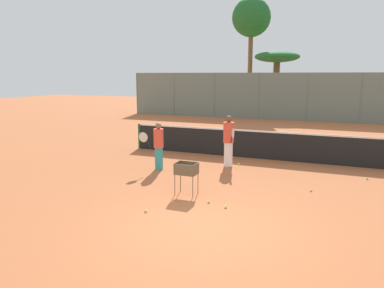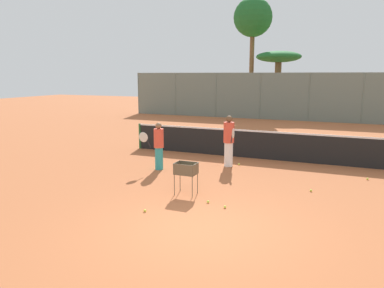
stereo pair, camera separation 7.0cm
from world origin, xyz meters
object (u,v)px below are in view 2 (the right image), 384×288
object	(u,v)px
player_white_outfit	(229,141)
ball_cart	(187,171)
parked_car	(317,108)
player_red_cap	(158,146)
tennis_net	(271,145)

from	to	relation	value
player_white_outfit	ball_cart	size ratio (longest dim) A/B	2.06
player_white_outfit	parked_car	world-z (taller)	player_white_outfit
player_white_outfit	player_red_cap	bearing A→B (deg)	-89.03
tennis_net	player_white_outfit	size ratio (longest dim) A/B	6.40
parked_car	tennis_net	bearing A→B (deg)	-91.37
player_red_cap	ball_cart	xyz separation A→B (m)	(1.94, -2.08, -0.18)
player_white_outfit	player_red_cap	distance (m)	2.41
player_white_outfit	player_red_cap	xyz separation A→B (m)	(-2.02, -1.32, -0.09)
tennis_net	ball_cart	xyz separation A→B (m)	(-1.20, -4.98, 0.07)
player_red_cap	parked_car	size ratio (longest dim) A/B	0.37
player_red_cap	parked_car	bearing A→B (deg)	-145.34
tennis_net	player_red_cap	xyz separation A→B (m)	(-3.14, -2.90, 0.25)
player_red_cap	parked_car	distance (m)	18.64
ball_cart	parked_car	world-z (taller)	parked_car
parked_car	ball_cart	bearing A→B (deg)	-94.41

